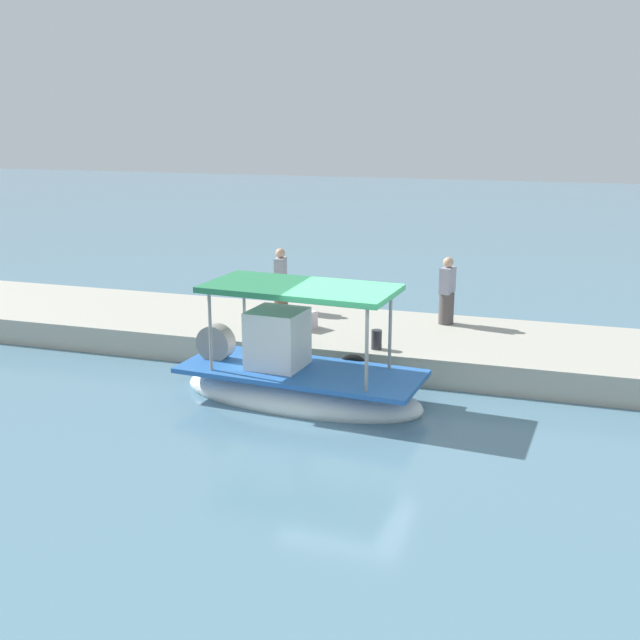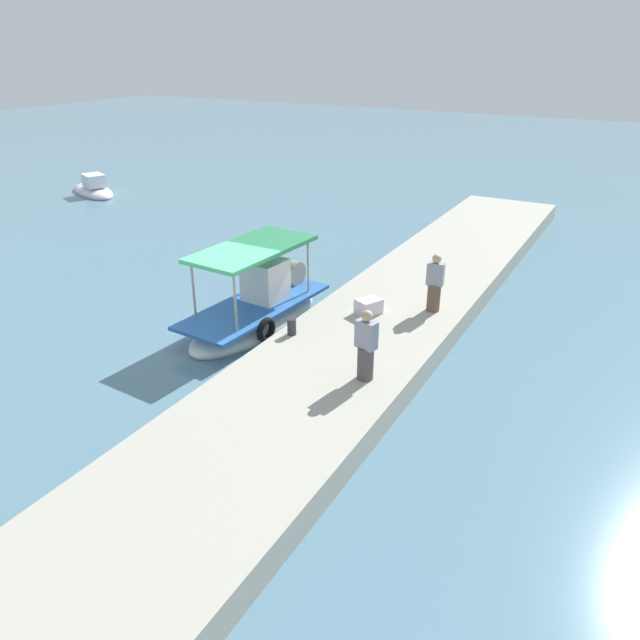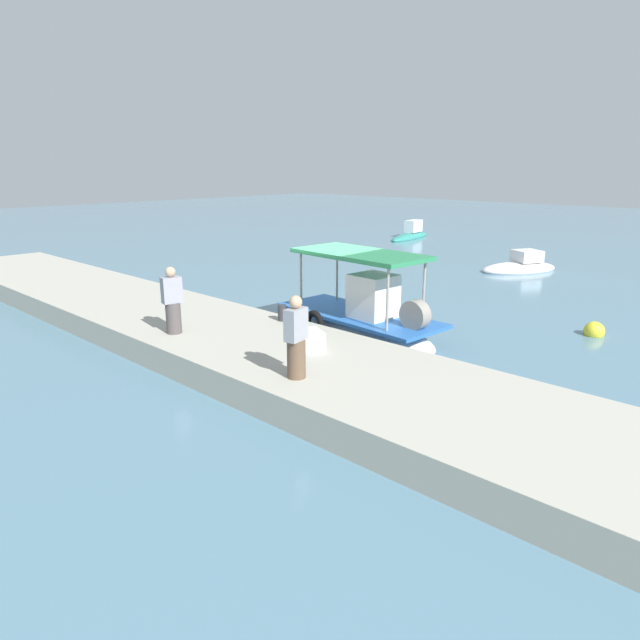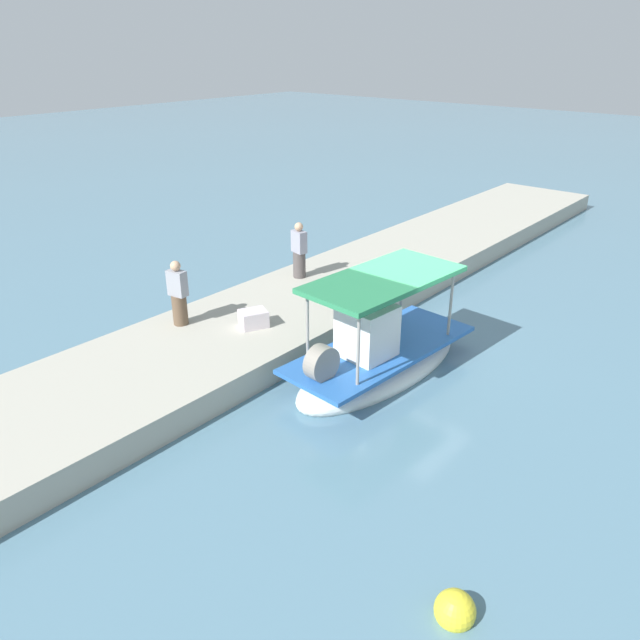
{
  "view_description": "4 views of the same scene",
  "coord_description": "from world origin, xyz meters",
  "px_view_note": "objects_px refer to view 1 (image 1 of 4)",
  "views": [
    {
      "loc": [
        -3.88,
        14.19,
        5.82
      ],
      "look_at": [
        1.32,
        -2.06,
        1.3
      ],
      "focal_mm": 43.29,
      "sensor_mm": 36.0,
      "label": 1
    },
    {
      "loc": [
        -12.56,
        -10.12,
        7.91
      ],
      "look_at": [
        1.08,
        -2.54,
        0.73
      ],
      "focal_mm": 34.63,
      "sensor_mm": 36.0,
      "label": 2
    },
    {
      "loc": [
        11.01,
        -12.46,
        4.85
      ],
      "look_at": [
        0.99,
        -1.74,
        0.76
      ],
      "focal_mm": 31.32,
      "sensor_mm": 36.0,
      "label": 3
    },
    {
      "loc": [
        12.05,
        7.03,
        7.41
      ],
      "look_at": [
        1.03,
        -2.31,
        0.75
      ],
      "focal_mm": 34.5,
      "sensor_mm": 36.0,
      "label": 4
    }
  ],
  "objects_px": {
    "cargo_crate": "(301,319)",
    "mooring_bollard": "(377,340)",
    "fisherman_near_bollard": "(447,294)",
    "main_fishing_boat": "(297,379)",
    "fisherman_by_crate": "(281,282)"
  },
  "relations": [
    {
      "from": "fisherman_by_crate",
      "to": "cargo_crate",
      "type": "xyz_separation_m",
      "value": [
        -1.11,
        1.54,
        -0.56
      ]
    },
    {
      "from": "cargo_crate",
      "to": "mooring_bollard",
      "type": "bearing_deg",
      "value": 151.8
    },
    {
      "from": "fisherman_near_bollard",
      "to": "mooring_bollard",
      "type": "xyz_separation_m",
      "value": [
        1.17,
        2.71,
        -0.56
      ]
    },
    {
      "from": "main_fishing_boat",
      "to": "fisherman_by_crate",
      "type": "distance_m",
      "value": 5.27
    },
    {
      "from": "mooring_bollard",
      "to": "cargo_crate",
      "type": "xyz_separation_m",
      "value": [
        2.25,
        -1.21,
        -0.01
      ]
    },
    {
      "from": "fisherman_near_bollard",
      "to": "fisherman_by_crate",
      "type": "xyz_separation_m",
      "value": [
        4.52,
        -0.04,
        -0.01
      ]
    },
    {
      "from": "fisherman_near_bollard",
      "to": "mooring_bollard",
      "type": "height_order",
      "value": "fisherman_near_bollard"
    },
    {
      "from": "fisherman_near_bollard",
      "to": "mooring_bollard",
      "type": "bearing_deg",
      "value": 66.69
    },
    {
      "from": "fisherman_near_bollard",
      "to": "main_fishing_boat",
      "type": "bearing_deg",
      "value": 62.87
    },
    {
      "from": "main_fishing_boat",
      "to": "mooring_bollard",
      "type": "relative_size",
      "value": 12.18
    },
    {
      "from": "fisherman_by_crate",
      "to": "fisherman_near_bollard",
      "type": "bearing_deg",
      "value": 179.47
    },
    {
      "from": "main_fishing_boat",
      "to": "fisherman_near_bollard",
      "type": "xyz_separation_m",
      "value": [
        -2.4,
        -4.68,
        0.99
      ]
    },
    {
      "from": "main_fishing_boat",
      "to": "fisherman_near_bollard",
      "type": "relative_size",
      "value": 3.15
    },
    {
      "from": "fisherman_near_bollard",
      "to": "cargo_crate",
      "type": "xyz_separation_m",
      "value": [
        3.42,
        1.5,
        -0.57
      ]
    },
    {
      "from": "fisherman_by_crate",
      "to": "cargo_crate",
      "type": "height_order",
      "value": "fisherman_by_crate"
    }
  ]
}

